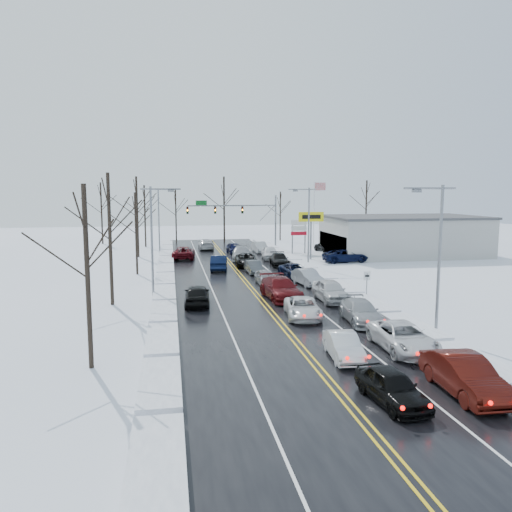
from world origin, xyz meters
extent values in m
plane|color=silver|center=(0.00, 0.00, 0.00)|extent=(160.00, 160.00, 0.00)
cube|color=black|center=(0.00, 2.00, 0.01)|extent=(14.00, 84.00, 0.01)
cube|color=white|center=(-7.60, 2.00, 0.00)|extent=(1.79, 72.00, 0.53)
cube|color=white|center=(7.60, 2.00, 0.00)|extent=(1.79, 72.00, 0.53)
cylinder|color=slate|center=(8.50, 28.00, 4.00)|extent=(0.24, 0.24, 8.00)
cylinder|color=slate|center=(2.00, 28.00, 6.50)|extent=(13.00, 0.18, 0.18)
cylinder|color=slate|center=(7.30, 28.00, 5.40)|extent=(2.33, 0.10, 2.33)
cube|color=#0C591E|center=(-2.50, 28.00, 6.90)|extent=(1.60, 0.08, 0.70)
cube|color=black|center=(3.50, 28.00, 5.85)|extent=(0.32, 0.25, 1.05)
sphere|color=#3F0705|center=(3.50, 27.84, 6.15)|extent=(0.20, 0.20, 0.20)
sphere|color=orange|center=(3.50, 27.84, 5.85)|extent=(0.22, 0.22, 0.22)
sphere|color=black|center=(3.50, 27.84, 5.55)|extent=(0.20, 0.20, 0.20)
cube|color=black|center=(-0.50, 28.00, 5.85)|extent=(0.32, 0.25, 1.05)
sphere|color=#3F0705|center=(-0.50, 27.84, 6.15)|extent=(0.20, 0.20, 0.20)
sphere|color=orange|center=(-0.50, 27.84, 5.85)|extent=(0.22, 0.22, 0.22)
sphere|color=black|center=(-0.50, 27.84, 5.55)|extent=(0.20, 0.20, 0.20)
cube|color=black|center=(-4.50, 28.00, 5.85)|extent=(0.32, 0.25, 1.05)
sphere|color=#3F0705|center=(-4.50, 27.84, 6.15)|extent=(0.20, 0.20, 0.20)
sphere|color=orange|center=(-4.50, 27.84, 5.85)|extent=(0.22, 0.22, 0.22)
sphere|color=black|center=(-4.50, 27.84, 5.55)|extent=(0.20, 0.20, 0.20)
cylinder|color=slate|center=(10.50, 16.00, 2.80)|extent=(0.20, 0.20, 5.60)
cube|color=#FDEE0D|center=(10.50, 16.00, 5.40)|extent=(3.20, 0.30, 1.20)
cube|color=black|center=(10.50, 15.83, 5.40)|extent=(2.40, 0.04, 0.50)
cylinder|color=slate|center=(9.60, 22.00, 2.00)|extent=(0.16, 0.16, 4.00)
cylinder|color=slate|center=(11.40, 22.00, 2.00)|extent=(0.16, 0.16, 4.00)
cube|color=white|center=(10.50, 22.00, 4.30)|extent=(2.20, 0.22, 0.70)
cube|color=white|center=(10.50, 22.00, 3.50)|extent=(2.20, 0.22, 0.70)
cube|color=#B50D1F|center=(10.50, 22.00, 2.80)|extent=(2.20, 0.22, 0.50)
cylinder|color=slate|center=(8.20, -8.00, 1.10)|extent=(0.08, 0.08, 2.20)
cube|color=white|center=(8.20, -8.00, 2.00)|extent=(0.55, 0.05, 0.70)
cube|color=black|center=(8.20, -8.04, 2.00)|extent=(0.35, 0.02, 0.15)
cylinder|color=silver|center=(15.00, 30.00, 5.00)|extent=(0.14, 0.14, 10.00)
cube|color=#A9A9A4|center=(24.00, 18.00, 2.50)|extent=(20.00, 12.00, 5.00)
cube|color=#262628|center=(14.05, 18.00, 1.60)|extent=(0.10, 11.00, 2.80)
cube|color=#3F3F42|center=(24.00, 18.00, 5.15)|extent=(20.40, 12.40, 0.30)
cylinder|color=slate|center=(8.50, -18.00, 4.50)|extent=(0.18, 0.18, 9.00)
cylinder|color=slate|center=(7.70, -18.00, 8.80)|extent=(3.20, 0.12, 0.12)
cube|color=slate|center=(6.90, -18.00, 8.65)|extent=(0.50, 0.25, 0.18)
cylinder|color=slate|center=(8.50, 10.00, 4.50)|extent=(0.18, 0.18, 9.00)
cylinder|color=slate|center=(7.70, 10.00, 8.80)|extent=(3.20, 0.12, 0.12)
cube|color=slate|center=(6.90, 10.00, 8.65)|extent=(0.50, 0.25, 0.18)
cylinder|color=slate|center=(-8.50, -4.00, 4.50)|extent=(0.18, 0.18, 9.00)
cylinder|color=slate|center=(-7.70, -4.00, 8.80)|extent=(3.20, 0.12, 0.12)
cube|color=slate|center=(-6.90, -4.00, 8.65)|extent=(0.50, 0.25, 0.18)
cylinder|color=slate|center=(-8.50, 24.00, 4.50)|extent=(0.18, 0.18, 9.00)
cylinder|color=slate|center=(-7.70, 24.00, 8.80)|extent=(3.20, 0.12, 0.12)
cube|color=slate|center=(-6.90, 24.00, 8.65)|extent=(0.50, 0.25, 0.18)
cylinder|color=#2D231C|center=(-11.00, -20.00, 4.50)|extent=(0.24, 0.24, 9.00)
cylinder|color=#2D231C|center=(-11.50, -6.00, 5.00)|extent=(0.27, 0.27, 10.00)
cylinder|color=#2D231C|center=(-10.50, 8.00, 4.25)|extent=(0.23, 0.23, 8.50)
cylinder|color=#2D231C|center=(-11.20, 22.00, 5.25)|extent=(0.28, 0.28, 10.50)
cylinder|color=#2D231C|center=(-10.80, 34.00, 4.75)|extent=(0.25, 0.25, 9.50)
cylinder|color=#2D231C|center=(-18.00, 40.00, 5.00)|extent=(0.27, 0.27, 10.00)
cylinder|color=#2D231C|center=(-6.00, 41.00, 4.50)|extent=(0.24, 0.24, 9.00)
cylinder|color=#2D231C|center=(2.00, 39.00, 5.50)|extent=(0.29, 0.29, 11.00)
cylinder|color=#2D231C|center=(12.00, 40.50, 4.25)|extent=(0.23, 0.23, 8.50)
cylinder|color=#2D231C|center=(28.00, 41.00, 5.25)|extent=(0.28, 0.28, 10.50)
imported|color=black|center=(1.78, -26.40, 0.00)|extent=(2.06, 4.29, 1.41)
imported|color=white|center=(1.71, -20.80, 0.00)|extent=(1.77, 4.14, 1.33)
imported|color=silver|center=(1.84, -12.25, 0.00)|extent=(2.88, 5.14, 1.36)
imported|color=#4F0A0D|center=(1.64, -6.20, 0.00)|extent=(2.82, 6.09, 1.72)
imported|color=#94969B|center=(1.63, 0.11, 0.00)|extent=(1.72, 4.07, 1.37)
imported|color=#45484A|center=(1.57, 6.43, 0.00)|extent=(1.59, 4.14, 1.35)
imported|color=black|center=(1.58, 11.63, 0.00)|extent=(2.86, 5.48, 1.47)
imported|color=#96989E|center=(1.77, 16.84, 0.00)|extent=(3.09, 6.10, 1.70)
imported|color=#0B0E33|center=(1.71, 23.51, 0.00)|extent=(2.16, 4.57, 1.51)
imported|color=#440E09|center=(5.25, -26.06, 0.00)|extent=(1.93, 5.11, 1.67)
imported|color=silver|center=(5.35, -20.10, 0.00)|extent=(2.64, 5.46, 1.50)
imported|color=#96999D|center=(5.28, -14.18, 0.00)|extent=(2.40, 5.15, 1.46)
imported|color=silver|center=(5.32, -7.73, 0.00)|extent=(2.02, 4.98, 1.70)
imported|color=#A8AAB0|center=(5.39, -0.81, 0.00)|extent=(2.15, 4.62, 1.46)
imported|color=black|center=(5.28, 3.52, 0.00)|extent=(2.79, 5.06, 1.34)
imported|color=black|center=(5.42, 11.40, 0.00)|extent=(2.50, 5.10, 1.43)
imported|color=silver|center=(5.36, 16.64, 0.00)|extent=(2.49, 5.09, 1.67)
imported|color=#BAB9BC|center=(5.39, 24.03, 0.00)|extent=(1.82, 4.65, 1.51)
imported|color=black|center=(-1.81, 9.38, 0.00)|extent=(2.36, 5.16, 1.64)
imported|color=#520A11|center=(-5.39, 19.06, 0.00)|extent=(3.19, 6.02, 1.61)
imported|color=silver|center=(-1.83, 28.96, 0.00)|extent=(2.27, 5.46, 1.58)
imported|color=black|center=(-5.11, -7.21, 0.00)|extent=(2.18, 4.80, 1.60)
imported|color=black|center=(14.00, 12.81, 0.00)|extent=(5.67, 2.82, 1.54)
imported|color=#3B3D40|center=(16.91, 15.40, 0.00)|extent=(2.72, 5.37, 1.49)
imported|color=black|center=(14.81, 23.03, 0.00)|extent=(2.58, 5.24, 1.72)
camera|label=1|loc=(-7.03, -44.68, 8.67)|focal=35.00mm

